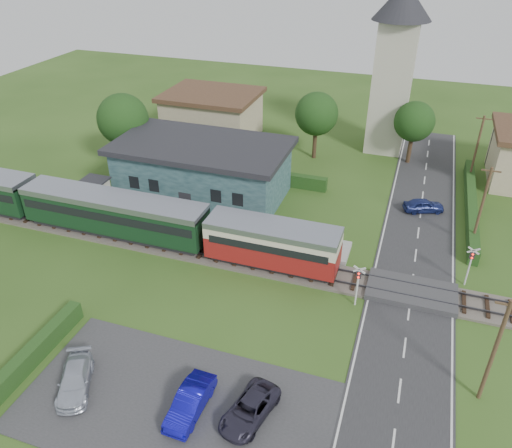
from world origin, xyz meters
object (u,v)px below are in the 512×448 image
(station_building, at_px, (203,169))
(car_on_road, at_px, (424,205))
(crossing_signal_far, at_px, (471,261))
(car_park_silver, at_px, (75,380))
(house_west, at_px, (212,115))
(pedestrian_near, at_px, (245,226))
(pedestrian_far, at_px, (99,202))
(equipment_hut, at_px, (95,193))
(train, at_px, (81,207))
(church_tower, at_px, (396,58))
(car_park_dark, at_px, (250,409))
(crossing_signal_near, at_px, (358,280))
(car_park_blue, at_px, (190,402))

(station_building, distance_m, car_on_road, 20.53)
(crossing_signal_far, height_order, car_park_silver, crossing_signal_far)
(house_west, xyz_separation_m, pedestrian_near, (11.48, -20.36, -1.37))
(car_on_road, distance_m, pedestrian_far, 29.14)
(equipment_hut, bearing_deg, pedestrian_near, -2.21)
(train, relative_size, crossing_signal_far, 13.18)
(car_on_road, height_order, pedestrian_near, pedestrian_near)
(station_building, bearing_deg, car_park_silver, -83.66)
(church_tower, relative_size, pedestrian_near, 9.06)
(crossing_signal_far, distance_m, car_park_dark, 19.28)
(crossing_signal_far, distance_m, car_park_silver, 27.09)
(train, bearing_deg, house_west, 84.72)
(car_on_road, bearing_deg, crossing_signal_near, 145.03)
(equipment_hut, distance_m, house_west, 20.05)
(car_on_road, relative_size, car_park_dark, 0.88)
(equipment_hut, xyz_separation_m, car_park_dark, (20.56, -16.55, -1.10))
(car_park_dark, bearing_deg, church_tower, 99.02)
(house_west, bearing_deg, equipment_hut, -98.62)
(crossing_signal_far, distance_m, car_park_blue, 21.72)
(house_west, xyz_separation_m, crossing_signal_near, (21.40, -25.41, -0.65))
(station_building, height_order, pedestrian_far, station_building)
(car_on_road, bearing_deg, station_building, 78.80)
(house_west, bearing_deg, car_park_silver, -78.55)
(equipment_hut, bearing_deg, train, -74.69)
(equipment_hut, xyz_separation_m, train, (0.88, -3.20, 0.43))
(equipment_hut, distance_m, station_building, 9.92)
(car_on_road, height_order, car_park_dark, car_on_road)
(train, bearing_deg, church_tower, 49.60)
(station_building, relative_size, pedestrian_near, 8.24)
(train, bearing_deg, station_building, 51.62)
(house_west, relative_size, pedestrian_near, 5.56)
(car_park_blue, xyz_separation_m, car_park_silver, (-6.80, -0.68, -0.07))
(house_west, bearing_deg, crossing_signal_far, -35.77)
(car_park_silver, bearing_deg, pedestrian_far, 93.23)
(car_on_road, height_order, pedestrian_far, pedestrian_far)
(car_park_silver, height_order, pedestrian_far, pedestrian_far)
(car_park_blue, xyz_separation_m, pedestrian_far, (-16.76, 16.69, 0.45))
(train, height_order, crossing_signal_near, train)
(crossing_signal_near, xyz_separation_m, pedestrian_far, (-23.73, 5.08, -0.95))
(equipment_hut, relative_size, crossing_signal_near, 0.78)
(house_west, bearing_deg, car_on_road, -22.86)
(train, xyz_separation_m, crossing_signal_near, (23.52, -2.41, -0.04))
(train, relative_size, car_on_road, 12.12)
(pedestrian_far, bearing_deg, car_park_silver, -141.71)
(car_on_road, bearing_deg, church_tower, -0.10)
(train, xyz_separation_m, house_west, (2.12, 23.00, 0.61))
(train, height_order, car_park_silver, train)
(train, xyz_separation_m, car_park_blue, (16.56, -14.01, -1.44))
(car_park_silver, bearing_deg, church_tower, 46.49)
(car_park_silver, bearing_deg, car_park_blue, -20.87)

